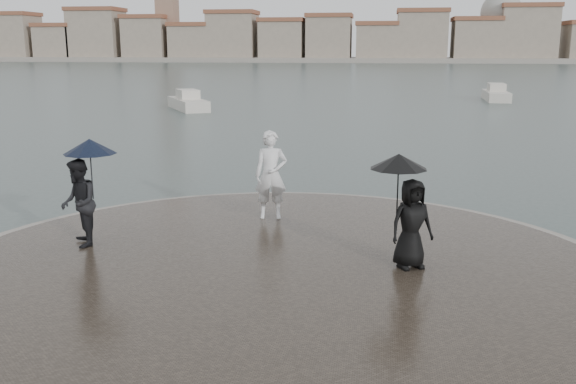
# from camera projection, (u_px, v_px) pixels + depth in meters

# --- Properties ---
(kerb_ring) EXTENTS (12.50, 12.50, 0.32)m
(kerb_ring) POSITION_uv_depth(u_px,v_px,m) (277.00, 283.00, 10.82)
(kerb_ring) COLOR gray
(kerb_ring) RESTS_ON ground
(quay_tip) EXTENTS (11.90, 11.90, 0.36)m
(quay_tip) POSITION_uv_depth(u_px,v_px,m) (277.00, 282.00, 10.81)
(quay_tip) COLOR #2D261E
(quay_tip) RESTS_ON ground
(statue) EXTENTS (0.76, 0.56, 1.93)m
(statue) POSITION_uv_depth(u_px,v_px,m) (271.00, 175.00, 13.98)
(statue) COLOR white
(statue) RESTS_ON quay_tip
(visitor_left) EXTENTS (1.21, 1.10, 2.04)m
(visitor_left) POSITION_uv_depth(u_px,v_px,m) (81.00, 189.00, 11.98)
(visitor_left) COLOR black
(visitor_left) RESTS_ON quay_tip
(visitor_right) EXTENTS (1.19, 0.98, 1.95)m
(visitor_right) POSITION_uv_depth(u_px,v_px,m) (408.00, 205.00, 10.83)
(visitor_right) COLOR black
(visitor_right) RESTS_ON quay_tip
(far_skyline) EXTENTS (260.00, 20.00, 37.00)m
(far_skyline) POSITION_uv_depth(u_px,v_px,m) (352.00, 40.00, 162.17)
(far_skyline) COLOR gray
(far_skyline) RESTS_ON ground
(boats) EXTENTS (36.55, 15.94, 1.50)m
(boats) POSITION_uv_depth(u_px,v_px,m) (458.00, 101.00, 43.92)
(boats) COLOR beige
(boats) RESTS_ON ground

